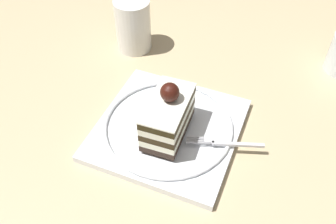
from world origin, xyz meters
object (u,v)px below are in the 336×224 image
(cake_slice, at_px, (166,115))
(drink_glass_far, at_px, (133,27))
(dessert_plate, at_px, (168,128))
(fork, at_px, (223,142))

(cake_slice, bearing_deg, drink_glass_far, -50.26)
(dessert_plate, relative_size, fork, 2.00)
(dessert_plate, xyz_separation_m, cake_slice, (-0.00, 0.01, 0.05))
(dessert_plate, height_order, drink_glass_far, drink_glass_far)
(cake_slice, relative_size, fork, 0.96)
(fork, bearing_deg, dessert_plate, 0.45)
(dessert_plate, xyz_separation_m, drink_glass_far, (0.17, -0.19, 0.04))
(cake_slice, distance_m, fork, 0.10)
(fork, distance_m, drink_glass_far, 0.33)
(fork, bearing_deg, drink_glass_far, -35.78)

